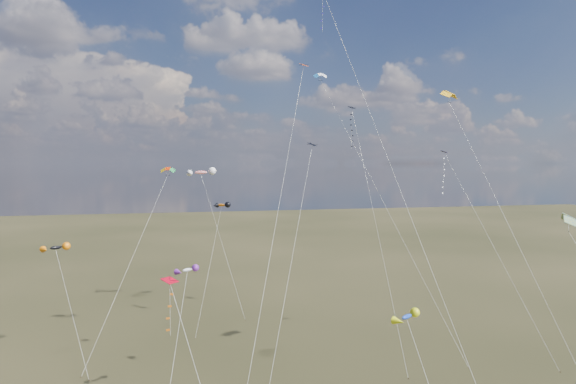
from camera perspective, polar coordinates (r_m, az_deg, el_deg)
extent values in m
cube|color=black|center=(74.77, 7.10, 9.29)|extent=(1.26, 1.24, 0.41)
cylinder|color=silver|center=(63.99, 9.70, -3.22)|extent=(1.86, 22.38, 30.17)
cube|color=#332316|center=(57.47, 13.24, -19.52)|extent=(0.10, 0.10, 0.12)
cylinder|color=silver|center=(47.53, 11.81, 1.73)|extent=(5.09, 28.95, 42.04)
cube|color=black|center=(49.75, 2.71, 5.31)|extent=(1.08, 1.09, 0.33)
cylinder|color=silver|center=(44.32, -0.05, -10.06)|extent=(7.63, 11.65, 24.02)
cube|color=#C00319|center=(38.04, -13.01, -9.54)|extent=(1.33, 1.33, 0.29)
cube|color=#13114D|center=(67.51, 16.94, 4.31)|extent=(0.80, 0.84, 0.28)
cylinder|color=silver|center=(64.56, 22.22, -6.27)|extent=(6.54, 13.16, 23.66)
cube|color=#332316|center=(64.52, 28.00, -17.23)|extent=(0.10, 0.10, 0.12)
cube|color=#DE470D|center=(53.69, 1.76, 13.94)|extent=(1.04, 1.02, 0.28)
cylinder|color=silver|center=(44.17, -1.58, -4.71)|extent=(9.58, 16.25, 32.20)
cylinder|color=silver|center=(53.43, 24.26, -4.87)|extent=(4.90, 17.38, 29.88)
cylinder|color=silver|center=(66.48, 10.58, -0.81)|extent=(9.64, 24.28, 35.22)
cube|color=#332316|center=(61.97, 19.44, -17.90)|extent=(0.10, 0.10, 0.12)
cylinder|color=silver|center=(63.13, -17.23, -7.38)|extent=(9.04, 12.97, 21.51)
cube|color=#332316|center=(60.39, -22.02, -18.52)|extent=(0.10, 0.10, 0.12)
ellipsoid|color=black|center=(66.34, -24.40, -5.65)|extent=(2.85, 2.30, 0.99)
cylinder|color=silver|center=(62.39, -22.94, -11.94)|extent=(4.88, 9.89, 12.32)
cube|color=#332316|center=(59.31, -21.23, -18.92)|extent=(0.10, 0.10, 0.12)
ellipsoid|color=orange|center=(73.83, -7.41, -1.45)|extent=(2.45, 2.28, 0.97)
cylinder|color=silver|center=(70.60, -8.75, -8.33)|extent=(4.30, 8.50, 16.25)
cube|color=#332316|center=(68.49, -10.26, -15.70)|extent=(0.10, 0.10, 0.12)
ellipsoid|color=silver|center=(49.33, -11.12, -8.48)|extent=(2.13, 1.77, 0.73)
cylinder|color=silver|center=(46.70, -12.45, -16.98)|extent=(2.53, 8.90, 12.25)
ellipsoid|color=red|center=(82.30, -9.64, 2.16)|extent=(3.96, 1.51, 1.45)
cylinder|color=silver|center=(77.76, -7.35, -5.56)|extent=(5.36, 11.34, 20.78)
cube|color=#332316|center=(74.90, -4.75, -13.99)|extent=(0.10, 0.10, 0.12)
ellipsoid|color=#173CBE|center=(38.68, 13.07, -13.34)|extent=(2.49, 1.99, 0.77)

